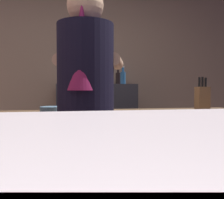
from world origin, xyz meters
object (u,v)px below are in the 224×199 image
at_px(bottle_hot_sauce, 123,77).
at_px(bartender, 85,106).
at_px(chefs_knife, 117,112).
at_px(bottle_olive_oil, 118,78).
at_px(bottle_vinegar, 70,77).
at_px(mixing_bowl, 52,110).
at_px(knife_block, 202,98).

bearing_deg(bottle_hot_sauce, bartender, -111.53).
height_order(chefs_knife, bottle_olive_oil, bottle_olive_oil).
xyz_separation_m(bottle_olive_oil, bottle_vinegar, (-0.61, -0.04, 0.00)).
xyz_separation_m(bartender, mixing_bowl, (-0.21, 0.43, -0.05)).
bearing_deg(mixing_bowl, bartender, -63.91).
bearing_deg(bartender, bottle_olive_oil, -1.89).
distance_m(chefs_knife, bottle_olive_oil, 1.36).
bearing_deg(mixing_bowl, chefs_knife, -2.79).
distance_m(mixing_bowl, bottle_vinegar, 1.28).
distance_m(knife_block, bottle_hot_sauce, 1.25).
height_order(chefs_knife, bottle_hot_sauce, bottle_hot_sauce).
xyz_separation_m(chefs_knife, bottle_hot_sauce, (0.32, 1.13, 0.33)).
distance_m(knife_block, mixing_bowl, 1.21).
height_order(knife_block, bottle_hot_sauce, bottle_hot_sauce).
relative_size(bartender, bottle_vinegar, 7.50).
xyz_separation_m(chefs_knife, bottle_vinegar, (-0.32, 1.25, 0.33)).
relative_size(mixing_bowl, bottle_hot_sauce, 0.83).
height_order(bottle_hot_sauce, bottle_vinegar, bottle_vinegar).
xyz_separation_m(mixing_bowl, chefs_knife, (0.49, -0.02, -0.02)).
bearing_deg(chefs_knife, bottle_hot_sauce, 73.24).
bearing_deg(knife_block, chefs_knife, 176.84).
xyz_separation_m(knife_block, bottle_hot_sauce, (-0.38, 1.17, 0.22)).
bearing_deg(bartender, chefs_knife, -17.77).
bearing_deg(bartender, bottle_vinegar, 18.14).
height_order(bartender, bottle_olive_oil, bartender).
bearing_deg(bottle_olive_oil, bartender, -108.88).
distance_m(bottle_olive_oil, bottle_hot_sauce, 0.16).
xyz_separation_m(bottle_olive_oil, bottle_hot_sauce, (0.03, -0.16, 0.00)).
xyz_separation_m(bartender, bottle_hot_sauce, (0.61, 1.53, 0.25)).
xyz_separation_m(knife_block, chefs_knife, (-0.71, 0.04, -0.10)).
height_order(mixing_bowl, bottle_olive_oil, bottle_olive_oil).
xyz_separation_m(mixing_bowl, bottle_olive_oil, (0.79, 1.26, 0.30)).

